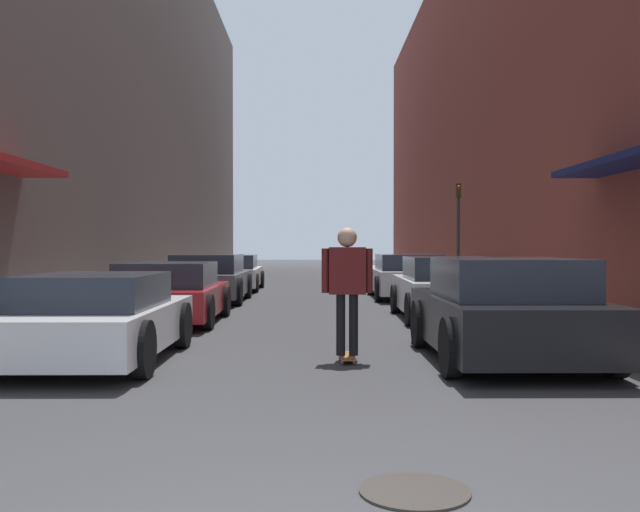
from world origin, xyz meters
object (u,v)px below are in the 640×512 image
object	(u,v)px
parked_car_left_0	(97,318)
parked_car_right_1	(447,289)
parked_car_right_0	(505,311)
parked_car_right_2	(407,276)
parked_car_left_1	(169,293)
manhole_cover	(415,491)
parked_car_left_3	(232,273)
traffic_light	(458,224)
skateboarder	(347,279)
parked_car_left_2	(209,279)

from	to	relation	value
parked_car_left_0	parked_car_right_1	bearing A→B (deg)	43.80
parked_car_right_0	parked_car_right_2	distance (m)	11.21
parked_car_left_1	parked_car_right_2	xyz separation A→B (m)	(5.58, 6.50, 0.04)
parked_car_left_0	manhole_cover	world-z (taller)	parked_car_left_0
parked_car_left_1	parked_car_right_0	world-z (taller)	parked_car_right_0
parked_car_left_3	parked_car_left_0	bearing A→B (deg)	-90.18
parked_car_right_2	traffic_light	bearing A→B (deg)	47.80
parked_car_left_3	traffic_light	xyz separation A→B (m)	(7.41, -1.56, 1.63)
parked_car_right_0	parked_car_right_2	bearing A→B (deg)	89.18
parked_car_right_0	traffic_light	size ratio (longest dim) A/B	1.18
parked_car_left_0	traffic_light	size ratio (longest dim) A/B	1.18
parked_car_left_0	manhole_cover	distance (m)	6.10
parked_car_right_1	skateboarder	distance (m)	5.79
skateboarder	traffic_light	world-z (taller)	traffic_light
skateboarder	parked_car_right_2	bearing A→B (deg)	78.52
parked_car_left_1	parked_car_right_1	size ratio (longest dim) A/B	0.96
parked_car_left_2	parked_car_right_0	xyz separation A→B (m)	(5.41, -9.89, 0.04)
parked_car_left_0	parked_car_right_1	world-z (taller)	parked_car_right_1
parked_car_left_2	parked_car_right_0	world-z (taller)	parked_car_right_0
parked_car_left_0	parked_car_right_0	bearing A→B (deg)	0.30
parked_car_right_0	parked_car_left_3	bearing A→B (deg)	109.82
parked_car_left_3	traffic_light	size ratio (longest dim) A/B	1.21
parked_car_right_1	skateboarder	xyz separation A→B (m)	(-2.32, -5.29, 0.47)
parked_car_left_1	parked_car_right_0	distance (m)	7.18
parked_car_left_0	manhole_cover	bearing A→B (deg)	-54.88
parked_car_left_3	parked_car_right_2	world-z (taller)	parked_car_right_2
parked_car_left_3	parked_car_right_0	size ratio (longest dim) A/B	1.02
parked_car_left_2	parked_car_right_0	size ratio (longest dim) A/B	1.06
parked_car_left_1	skateboarder	size ratio (longest dim) A/B	2.24
parked_car_left_0	traffic_light	distance (m)	15.36
parked_car_right_2	manhole_cover	world-z (taller)	parked_car_right_2
parked_car_right_1	skateboarder	bearing A→B (deg)	-113.65
parked_car_left_1	skateboarder	bearing A→B (deg)	-54.34
parked_car_right_1	manhole_cover	xyz separation A→B (m)	(-2.13, -10.35, -0.62)
parked_car_left_1	manhole_cover	xyz separation A→B (m)	(3.51, -9.70, -0.58)
parked_car_left_2	skateboarder	distance (m)	10.37
manhole_cover	parked_car_left_2	bearing A→B (deg)	103.23
parked_car_left_1	traffic_light	size ratio (longest dim) A/B	1.18
parked_car_right_2	parked_car_right_0	bearing A→B (deg)	-90.82
parked_car_left_2	parked_car_left_3	size ratio (longest dim) A/B	1.04
parked_car_left_0	parked_car_left_3	xyz separation A→B (m)	(0.05, 14.89, 0.00)
parked_car_left_2	parked_car_left_3	bearing A→B (deg)	89.41
parked_car_right_1	traffic_light	bearing A→B (deg)	76.94
parked_car_left_0	parked_car_right_1	size ratio (longest dim) A/B	0.96
parked_car_left_1	parked_car_left_2	bearing A→B (deg)	89.82
manhole_cover	parked_car_right_1	bearing A→B (deg)	78.40
parked_car_left_0	traffic_light	world-z (taller)	traffic_light
parked_car_right_1	parked_car_right_2	world-z (taller)	parked_car_right_1
parked_car_left_0	parked_car_left_3	size ratio (longest dim) A/B	0.98
parked_car_left_2	skateboarder	bearing A→B (deg)	-71.38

